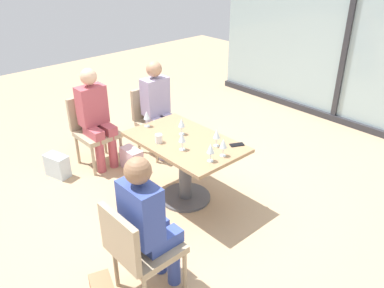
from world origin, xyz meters
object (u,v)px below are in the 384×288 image
at_px(wine_glass_3, 182,138).
at_px(handbag_0, 57,166).
at_px(chair_far_left, 154,117).
at_px(person_front_right, 148,219).
at_px(person_far_left, 158,105).
at_px(wine_glass_0, 182,123).
at_px(dining_table_main, 185,157).
at_px(wine_glass_5, 223,144).
at_px(cell_phone_on_table, 237,145).
at_px(wine_glass_4, 217,134).
at_px(wine_glass_1, 211,149).
at_px(coffee_cup, 159,138).
at_px(wine_glass_2, 147,116).
at_px(handbag_2, 132,159).
at_px(chair_front_right, 138,247).
at_px(person_side_end, 95,114).
at_px(chair_side_end, 93,126).

relative_size(wine_glass_3, handbag_0, 0.62).
distance_m(chair_far_left, person_front_right, 2.43).
xyz_separation_m(person_far_left, wine_glass_0, (0.90, -0.38, 0.16)).
relative_size(dining_table_main, wine_glass_5, 6.71).
relative_size(person_far_left, cell_phone_on_table, 8.75).
xyz_separation_m(wine_glass_3, cell_phone_on_table, (0.30, 0.47, -0.13)).
xyz_separation_m(person_front_right, wine_glass_4, (-0.45, 1.20, 0.16)).
height_order(chair_far_left, person_far_left, person_far_left).
height_order(wine_glass_1, handbag_0, wine_glass_1).
distance_m(person_far_left, wine_glass_5, 1.59).
bearing_deg(wine_glass_3, wine_glass_1, 7.39).
xyz_separation_m(wine_glass_1, coffee_cup, (-0.63, -0.12, -0.09)).
height_order(wine_glass_0, cell_phone_on_table, wine_glass_0).
height_order(wine_glass_2, coffee_cup, wine_glass_2).
bearing_deg(handbag_2, person_front_right, -29.92).
height_order(chair_front_right, wine_glass_2, wine_glass_2).
height_order(chair_front_right, chair_far_left, same).
bearing_deg(wine_glass_0, handbag_0, -144.50).
relative_size(chair_far_left, person_side_end, 0.69).
distance_m(dining_table_main, wine_glass_0, 0.37).
bearing_deg(person_front_right, wine_glass_3, 124.98).
distance_m(wine_glass_0, handbag_0, 1.73).
bearing_deg(wine_glass_0, wine_glass_1, -16.26).
xyz_separation_m(wine_glass_1, wine_glass_5, (0.01, 0.16, 0.00)).
distance_m(person_front_right, cell_phone_on_table, 1.41).
relative_size(wine_glass_4, cell_phone_on_table, 1.28).
bearing_deg(wine_glass_2, wine_glass_4, 15.55).
bearing_deg(person_far_left, wine_glass_5, -14.79).
bearing_deg(chair_far_left, wine_glass_0, -20.90).
bearing_deg(wine_glass_0, chair_front_right, -53.99).
bearing_deg(wine_glass_0, wine_glass_3, -40.15).
relative_size(wine_glass_5, cell_phone_on_table, 1.28).
xyz_separation_m(chair_side_end, person_side_end, (0.11, 0.00, 0.20)).
distance_m(wine_glass_1, handbag_0, 2.16).
bearing_deg(dining_table_main, person_far_left, 156.17).
bearing_deg(handbag_2, person_side_end, -148.83).
relative_size(person_side_end, person_far_left, 1.00).
distance_m(dining_table_main, chair_side_end, 1.45).
relative_size(person_side_end, handbag_2, 4.20).
distance_m(person_side_end, wine_glass_4, 1.68).
height_order(person_front_right, handbag_0, person_front_right).
relative_size(chair_side_end, chair_front_right, 1.00).
bearing_deg(chair_front_right, chair_far_left, 139.66).
distance_m(chair_far_left, wine_glass_2, 0.88).
distance_m(person_side_end, handbag_2, 0.71).
xyz_separation_m(wine_glass_2, coffee_cup, (0.40, -0.15, -0.09)).
distance_m(person_far_left, wine_glass_4, 1.38).
distance_m(wine_glass_1, wine_glass_5, 0.16).
height_order(chair_side_end, person_far_left, person_far_left).
relative_size(wine_glass_4, coffee_cup, 2.06).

